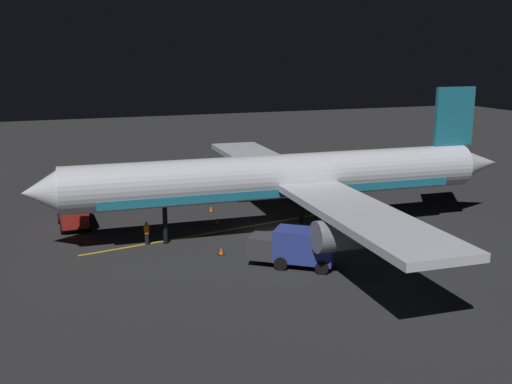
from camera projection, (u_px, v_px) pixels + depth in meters
The scene contains 10 objects.
ground_plane at pixel (279, 234), 48.29m from camera, with size 180.00×180.00×0.20m, color #29292A.
apron_guide_stripe at pixel (224, 231), 48.79m from camera, with size 0.24×23.55×0.01m, color gold.
airliner at pixel (288, 178), 47.45m from camera, with size 39.62×39.31×11.24m.
baggage_truck at pixel (73, 211), 50.04m from camera, with size 6.48×2.39×2.22m.
catering_truck at pixel (296, 248), 40.48m from camera, with size 5.05×5.84×2.60m.
ground_crew_worker at pixel (147, 233), 45.16m from camera, with size 0.40×0.40×1.74m.
traffic_cone_near_left at pixel (275, 251), 43.14m from camera, with size 0.50×0.50×0.55m.
traffic_cone_near_right at pixel (221, 251), 43.04m from camera, with size 0.50×0.50×0.55m.
traffic_cone_under_wing at pixel (217, 221), 50.65m from camera, with size 0.50×0.50×0.55m.
traffic_cone_far at pixel (211, 209), 54.43m from camera, with size 0.50×0.50×0.55m.
Camera 1 is at (-42.80, 17.59, 14.24)m, focal length 42.40 mm.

